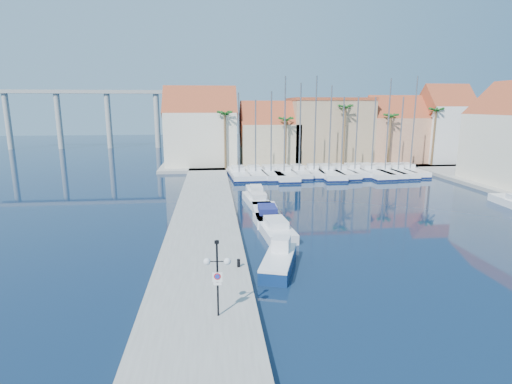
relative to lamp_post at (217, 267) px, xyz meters
The scene contains 34 objects.
ground 10.19m from the lamp_post, 34.55° to the left, with size 260.00×260.00×0.00m, color black.
quay_west 19.24m from the lamp_post, 93.01° to the left, with size 6.00×77.00×0.50m, color gray.
shore_north 56.53m from the lamp_post, 71.41° to the left, with size 54.00×16.00×0.50m, color gray.
lamp_post is the anchor object (origin of this frame).
bollard 6.54m from the lamp_post, 76.77° to the left, with size 0.21×0.21×0.52m, color black.
fishing_boat 8.15m from the lamp_post, 57.85° to the left, with size 3.33×5.64×1.87m.
motorboat_west_0 15.34m from the lamp_post, 70.74° to the left, with size 2.93×7.47×1.40m.
motorboat_west_1 19.42m from the lamp_post, 75.12° to the left, with size 2.60×7.48×1.40m.
motorboat_west_2 24.87m from the lamp_post, 79.33° to the left, with size 2.68×6.61×1.40m.
motorboat_west_3 28.87m from the lamp_post, 80.08° to the left, with size 2.05×6.22×1.40m.
sailboat_0 41.55m from the lamp_post, 84.80° to the left, with size 3.19×9.95×12.47m.
sailboat_1 41.92m from the lamp_post, 81.40° to the left, with size 2.99×9.91×11.49m.
sailboat_2 42.34m from the lamp_post, 78.29° to the left, with size 3.20×10.16×12.68m.
sailboat_3 42.45m from the lamp_post, 75.59° to the left, with size 3.23×11.84×14.81m.
sailboat_4 43.89m from the lamp_post, 72.70° to the left, with size 2.57×9.14×13.92m.
sailboat_5 44.78m from the lamp_post, 69.77° to the left, with size 2.90×8.68×14.94m.
sailboat_6 44.82m from the lamp_post, 66.99° to the left, with size 3.51×11.79×13.53m.
sailboat_7 45.84m from the lamp_post, 64.84° to the left, with size 3.57×10.68×11.91m.
sailboat_8 47.29m from the lamp_post, 62.39° to the left, with size 2.54×9.23×12.01m.
sailboat_9 47.96m from the lamp_post, 59.59° to the left, with size 3.81×11.99×11.91m.
sailboat_10 48.88m from the lamp_post, 57.29° to the left, with size 3.26×10.85×14.61m.
sailboat_11 50.10m from the lamp_post, 55.20° to the left, with size 2.83×10.39×11.95m.
sailboat_12 51.72m from the lamp_post, 53.47° to the left, with size 2.57×9.62×15.00m.
building_0 52.66m from the lamp_post, 92.18° to the left, with size 12.30×9.00×13.50m.
building_1 53.50m from the lamp_post, 79.22° to the left, with size 10.30×8.00×11.00m.
building_2 57.57m from the lamp_post, 68.57° to the left, with size 14.20×10.20×11.50m.
building_3 62.08m from the lamp_post, 57.85° to the left, with size 10.30×8.00×12.00m.
building_4 66.58m from the lamp_post, 50.81° to the left, with size 8.30×8.00×14.00m.
palm_0 47.93m from the lamp_post, 87.59° to the left, with size 2.60×2.60×10.15m.
palm_1 49.26m from the lamp_post, 75.82° to the left, with size 2.60×2.60×9.15m.
palm_2 52.82m from the lamp_post, 65.15° to the left, with size 2.60×2.60×11.15m.
palm_3 56.46m from the lamp_post, 57.73° to the left, with size 2.60×2.60×9.65m.
palm_4 61.18m from the lamp_post, 51.34° to the left, with size 2.60×2.60×10.65m.
viaduct 93.14m from the lamp_post, 109.55° to the left, with size 48.00×2.20×14.45m.
Camera 1 is at (-8.10, -23.56, 10.64)m, focal length 28.00 mm.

